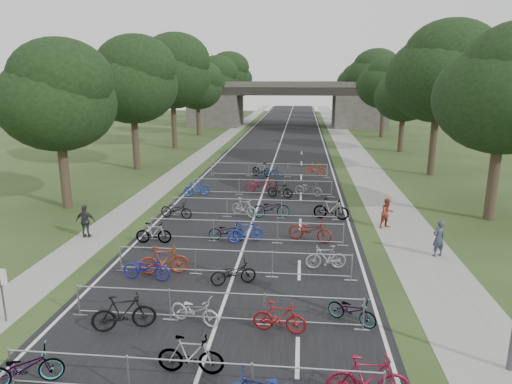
% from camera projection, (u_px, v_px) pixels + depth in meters
% --- Properties ---
extents(road, '(11.00, 140.00, 0.01)m').
position_uv_depth(road, '(282.00, 138.00, 59.42)').
color(road, black).
rests_on(road, ground).
extents(sidewalk_right, '(3.00, 140.00, 0.01)m').
position_uv_depth(sidewalk_right, '(344.00, 139.00, 58.65)').
color(sidewalk_right, gray).
rests_on(sidewalk_right, ground).
extents(sidewalk_left, '(2.00, 140.00, 0.01)m').
position_uv_depth(sidewalk_left, '(225.00, 137.00, 60.15)').
color(sidewalk_left, gray).
rests_on(sidewalk_left, ground).
extents(lane_markings, '(0.12, 140.00, 0.00)m').
position_uv_depth(lane_markings, '(282.00, 138.00, 59.42)').
color(lane_markings, silver).
rests_on(lane_markings, ground).
extents(overpass_bridge, '(31.00, 8.00, 7.05)m').
position_uv_depth(overpass_bridge, '(287.00, 104.00, 73.04)').
color(overpass_bridge, '#403E39').
rests_on(overpass_bridge, ground).
extents(park_sign, '(0.45, 0.06, 1.83)m').
position_uv_depth(park_sign, '(1.00, 285.00, 14.42)').
color(park_sign, '#4C4C51').
rests_on(park_sign, ground).
extents(tree_left_0, '(6.72, 6.72, 10.25)m').
position_uv_depth(tree_left_0, '(58.00, 98.00, 26.07)').
color(tree_left_0, '#33261C').
rests_on(tree_left_0, ground).
extents(tree_right_0, '(7.17, 7.17, 10.93)m').
position_uv_depth(tree_right_0, '(507.00, 92.00, 23.58)').
color(tree_right_0, '#33261C').
rests_on(tree_right_0, ground).
extents(tree_left_1, '(7.56, 7.56, 11.53)m').
position_uv_depth(tree_left_1, '(133.00, 82.00, 37.45)').
color(tree_left_1, '#33261C').
rests_on(tree_left_1, ground).
extents(tree_right_1, '(8.18, 8.18, 12.47)m').
position_uv_depth(tree_right_1, '(441.00, 74.00, 34.93)').
color(tree_right_1, '#33261C').
rests_on(tree_right_1, ground).
extents(tree_left_2, '(8.40, 8.40, 12.81)m').
position_uv_depth(tree_left_2, '(173.00, 73.00, 48.83)').
color(tree_left_2, '#33261C').
rests_on(tree_left_2, ground).
extents(tree_right_2, '(6.16, 6.16, 9.39)m').
position_uv_depth(tree_right_2, '(405.00, 95.00, 46.98)').
color(tree_right_2, '#33261C').
rests_on(tree_right_2, ground).
extents(tree_left_3, '(6.72, 6.72, 10.25)m').
position_uv_depth(tree_left_3, '(198.00, 87.00, 60.81)').
color(tree_left_3, '#33261C').
rests_on(tree_left_3, ground).
extents(tree_right_3, '(7.17, 7.17, 10.93)m').
position_uv_depth(tree_right_3, '(386.00, 83.00, 58.32)').
color(tree_right_3, '#33261C').
rests_on(tree_right_3, ground).
extents(tree_left_4, '(7.56, 7.56, 11.53)m').
position_uv_depth(tree_left_4, '(215.00, 80.00, 72.19)').
color(tree_left_4, '#33261C').
rests_on(tree_left_4, ground).
extents(tree_right_4, '(8.18, 8.18, 12.47)m').
position_uv_depth(tree_right_4, '(372.00, 76.00, 69.66)').
color(tree_right_4, '#33261C').
rests_on(tree_right_4, ground).
extents(tree_left_5, '(8.40, 8.40, 12.81)m').
position_uv_depth(tree_left_5, '(227.00, 75.00, 83.57)').
color(tree_left_5, '#33261C').
rests_on(tree_left_5, ground).
extents(tree_right_5, '(6.16, 6.16, 9.39)m').
position_uv_depth(tree_right_5, '(362.00, 87.00, 81.72)').
color(tree_right_5, '#33261C').
rests_on(tree_right_5, ground).
extents(tree_left_6, '(6.72, 6.72, 10.25)m').
position_uv_depth(tree_left_6, '(236.00, 83.00, 95.55)').
color(tree_left_6, '#33261C').
rests_on(tree_left_6, ground).
extents(tree_right_6, '(7.17, 7.17, 10.93)m').
position_uv_depth(tree_right_6, '(355.00, 81.00, 93.06)').
color(tree_right_6, '#33261C').
rests_on(tree_right_6, ground).
extents(barrier_row_0, '(9.70, 0.08, 1.10)m').
position_uv_depth(barrier_row_0, '(189.00, 379.00, 11.04)').
color(barrier_row_0, '#A8ABB1').
rests_on(barrier_row_0, ground).
extents(barrier_row_1, '(9.70, 0.08, 1.10)m').
position_uv_depth(barrier_row_1, '(217.00, 307.00, 14.52)').
color(barrier_row_1, '#A8ABB1').
rests_on(barrier_row_1, ground).
extents(barrier_row_2, '(9.70, 0.08, 1.10)m').
position_uv_depth(barrier_row_2, '(233.00, 263.00, 17.99)').
color(barrier_row_2, '#A8ABB1').
rests_on(barrier_row_2, ground).
extents(barrier_row_3, '(9.70, 0.08, 1.10)m').
position_uv_depth(barrier_row_3, '(245.00, 232.00, 21.66)').
color(barrier_row_3, '#A8ABB1').
rests_on(barrier_row_3, ground).
extents(barrier_row_4, '(9.70, 0.08, 1.10)m').
position_uv_depth(barrier_row_4, '(254.00, 208.00, 25.52)').
color(barrier_row_4, '#A8ABB1').
rests_on(barrier_row_4, ground).
extents(barrier_row_5, '(9.70, 0.08, 1.10)m').
position_uv_depth(barrier_row_5, '(262.00, 187.00, 30.34)').
color(barrier_row_5, '#A8ABB1').
rests_on(barrier_row_5, ground).
extents(barrier_row_6, '(9.70, 0.08, 1.10)m').
position_uv_depth(barrier_row_6, '(268.00, 170.00, 36.13)').
color(barrier_row_6, '#A8ABB1').
rests_on(barrier_row_6, ground).
extents(bike_0, '(2.00, 1.38, 1.00)m').
position_uv_depth(bike_0, '(24.00, 368.00, 11.56)').
color(bike_0, '#A8ABB1').
rests_on(bike_0, ground).
extents(bike_1, '(1.81, 0.53, 1.08)m').
position_uv_depth(bike_1, '(191.00, 355.00, 12.01)').
color(bike_1, '#A8ABB1').
rests_on(bike_1, ground).
extents(bike_3, '(2.02, 0.61, 1.21)m').
position_uv_depth(bike_3, '(368.00, 379.00, 10.98)').
color(bike_3, maroon).
rests_on(bike_3, ground).
extents(bike_4, '(2.03, 1.16, 1.18)m').
position_uv_depth(bike_4, '(124.00, 313.00, 14.09)').
color(bike_4, black).
rests_on(bike_4, ground).
extents(bike_5, '(1.86, 1.13, 0.92)m').
position_uv_depth(bike_5, '(195.00, 310.00, 14.49)').
color(bike_5, '#BABCC3').
rests_on(bike_5, ground).
extents(bike_6, '(1.72, 0.69, 1.01)m').
position_uv_depth(bike_6, '(280.00, 318.00, 13.97)').
color(bike_6, maroon).
rests_on(bike_6, ground).
extents(bike_7, '(1.73, 1.35, 0.87)m').
position_uv_depth(bike_7, '(352.00, 310.00, 14.53)').
color(bike_7, '#A8ABB1').
rests_on(bike_7, ground).
extents(bike_8, '(1.98, 0.84, 1.01)m').
position_uv_depth(bike_8, '(147.00, 268.00, 17.63)').
color(bike_8, navy).
rests_on(bike_8, ground).
extents(bike_9, '(2.04, 1.03, 1.18)m').
position_uv_depth(bike_9, '(164.00, 260.00, 18.13)').
color(bike_9, maroon).
rests_on(bike_9, ground).
extents(bike_10, '(1.86, 1.20, 0.92)m').
position_uv_depth(bike_10, '(233.00, 273.00, 17.26)').
color(bike_10, black).
rests_on(bike_10, ground).
extents(bike_11, '(1.73, 0.70, 1.01)m').
position_uv_depth(bike_11, '(326.00, 257.00, 18.65)').
color(bike_11, '#94939A').
rests_on(bike_11, ground).
extents(bike_12, '(1.72, 0.60, 1.02)m').
position_uv_depth(bike_12, '(154.00, 233.00, 21.54)').
color(bike_12, '#A8ABB1').
rests_on(bike_12, ground).
extents(bike_13, '(1.76, 0.64, 0.92)m').
position_uv_depth(bike_13, '(227.00, 232.00, 21.89)').
color(bike_13, '#A8ABB1').
rests_on(bike_13, ground).
extents(bike_14, '(1.81, 1.15, 1.06)m').
position_uv_depth(bike_14, '(246.00, 232.00, 21.71)').
color(bike_14, '#1B2B99').
rests_on(bike_14, ground).
extents(bike_15, '(2.27, 1.37, 1.12)m').
position_uv_depth(bike_15, '(310.00, 230.00, 21.82)').
color(bike_15, maroon).
rests_on(bike_15, ground).
extents(bike_16, '(2.00, 1.05, 1.00)m').
position_uv_depth(bike_16, '(176.00, 210.00, 25.39)').
color(bike_16, black).
rests_on(bike_16, ground).
extents(bike_17, '(1.75, 1.34, 1.05)m').
position_uv_depth(bike_17, '(244.00, 208.00, 25.72)').
color(bike_17, '#ABABB3').
rests_on(bike_17, ground).
extents(bike_18, '(2.14, 0.98, 1.08)m').
position_uv_depth(bike_18, '(271.00, 208.00, 25.54)').
color(bike_18, '#A8ABB1').
rests_on(bike_18, ground).
extents(bike_19, '(2.03, 0.93, 1.18)m').
position_uv_depth(bike_19, '(331.00, 209.00, 25.18)').
color(bike_19, '#A8ABB1').
rests_on(bike_19, ground).
extents(bike_20, '(1.83, 1.30, 1.08)m').
position_uv_depth(bike_20, '(197.00, 188.00, 30.24)').
color(bike_20, navy).
rests_on(bike_20, ground).
extents(bike_21, '(2.16, 0.76, 1.14)m').
position_uv_depth(bike_21, '(261.00, 185.00, 30.99)').
color(bike_21, maroon).
rests_on(bike_21, ground).
extents(bike_22, '(1.78, 0.92, 1.03)m').
position_uv_depth(bike_22, '(280.00, 190.00, 29.74)').
color(bike_22, black).
rests_on(bike_22, ground).
extents(bike_23, '(2.00, 1.26, 0.99)m').
position_uv_depth(bike_23, '(309.00, 189.00, 30.23)').
color(bike_23, gray).
rests_on(bike_23, ground).
extents(bike_25, '(1.83, 1.42, 1.10)m').
position_uv_depth(bike_25, '(262.00, 170.00, 36.15)').
color(bike_25, '#A8ABB1').
rests_on(bike_25, ground).
extents(bike_26, '(2.07, 0.83, 1.07)m').
position_uv_depth(bike_26, '(270.00, 173.00, 35.13)').
color(bike_26, navy).
rests_on(bike_26, ground).
extents(bike_27, '(1.70, 0.70, 0.99)m').
position_uv_depth(bike_27, '(315.00, 169.00, 36.77)').
color(bike_27, '#9D3316').
rests_on(bike_27, ground).
extents(pedestrian_a, '(0.71, 0.60, 1.64)m').
position_uv_depth(pedestrian_a, '(439.00, 238.00, 19.91)').
color(pedestrian_a, '#2D3544').
rests_on(pedestrian_a, ground).
extents(pedestrian_b, '(0.95, 0.88, 1.57)m').
position_uv_depth(pedestrian_b, '(387.00, 213.00, 23.73)').
color(pedestrian_b, '#983A21').
rests_on(pedestrian_b, ground).
extents(pedestrian_c, '(0.98, 0.45, 1.64)m').
position_uv_depth(pedestrian_c, '(86.00, 221.00, 22.27)').
color(pedestrian_c, '#29292C').
rests_on(pedestrian_c, ground).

